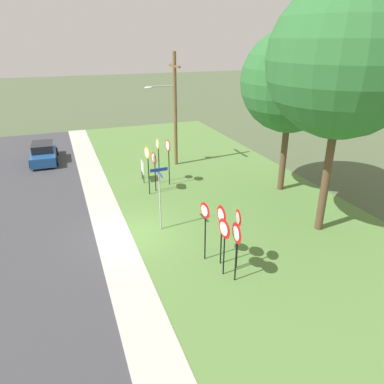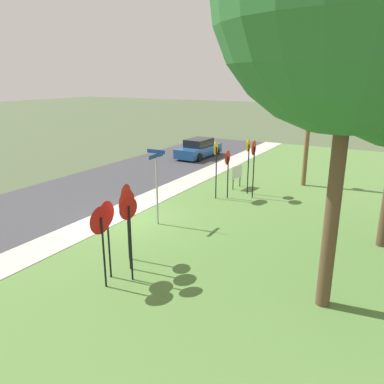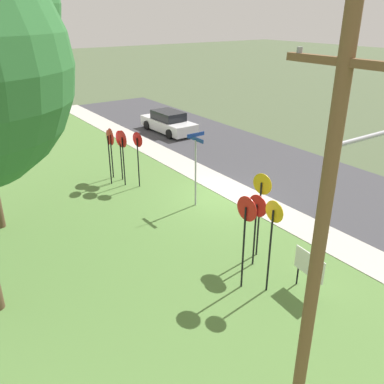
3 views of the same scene
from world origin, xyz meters
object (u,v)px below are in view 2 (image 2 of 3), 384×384
street_name_post (157,181)px  utility_pole (307,109)px  notice_board (237,173)px  stop_sign_near_right (228,164)px  stop_sign_far_center (216,157)px  yield_sign_far_right (129,219)px  stop_sign_far_left (254,157)px  parked_hatchback_near (199,149)px  stop_sign_near_left (248,155)px  yield_sign_near_left (127,210)px  yield_sign_center (101,227)px  yield_sign_near_right (126,204)px  yield_sign_far_left (106,221)px

street_name_post → utility_pole: bearing=156.6°
utility_pole → notice_board: (2.36, -2.85, -3.31)m
stop_sign_near_right → stop_sign_far_center: bearing=-59.3°
yield_sign_far_right → stop_sign_far_left: bearing=-171.7°
notice_board → parked_hatchback_near: bearing=-132.3°
stop_sign_near_right → street_name_post: bearing=-17.3°
stop_sign_near_left → yield_sign_near_left: stop_sign_near_left is taller
yield_sign_near_left → notice_board: (-10.08, -0.73, -1.10)m
yield_sign_near_left → yield_sign_far_right: bearing=41.4°
stop_sign_near_left → yield_sign_center: size_ratio=1.16×
yield_sign_near_left → street_name_post: size_ratio=0.84×
stop_sign_far_center → yield_sign_center: 9.08m
stop_sign_near_left → parked_hatchback_near: bearing=-138.4°
stop_sign_near_left → utility_pole: bearing=145.3°
stop_sign_far_left → parked_hatchback_near: 10.67m
stop_sign_far_left → yield_sign_near_left: 8.88m
stop_sign_near_left → stop_sign_near_right: size_ratio=1.18×
stop_sign_near_right → yield_sign_far_right: 8.73m
yield_sign_near_left → yield_sign_near_right: yield_sign_near_left is taller
yield_sign_near_right → yield_sign_far_left: 1.25m
stop_sign_far_left → parked_hatchback_near: size_ratio=0.65×
yield_sign_center → utility_pole: size_ratio=0.32×
stop_sign_near_left → yield_sign_near_right: 8.89m
stop_sign_far_center → yield_sign_far_right: bearing=-1.5°
yield_sign_far_right → utility_pole: size_ratio=0.34×
yield_sign_far_left → stop_sign_far_center: bearing=177.9°
stop_sign_near_left → street_name_post: size_ratio=0.92×
utility_pole → stop_sign_far_left: bearing=-22.7°
utility_pole → stop_sign_far_center: bearing=-33.4°
yield_sign_near_right → stop_sign_near_left: bearing=165.3°
stop_sign_near_right → notice_board: stop_sign_near_right is taller
stop_sign_near_left → stop_sign_far_center: bearing=-35.8°
stop_sign_far_left → utility_pole: size_ratio=0.38×
stop_sign_far_center → yield_sign_far_right: 8.45m
stop_sign_far_left → parked_hatchback_near: bearing=-141.0°
yield_sign_far_right → stop_sign_near_left: bearing=-168.9°
yield_sign_near_left → yield_sign_far_left: bearing=-17.9°
utility_pole → stop_sign_near_right: bearing=-31.0°
stop_sign_near_right → notice_board: (-1.89, -0.29, -0.89)m
yield_sign_far_right → street_name_post: (-4.09, -1.88, -0.08)m
stop_sign_near_right → yield_sign_far_left: bearing=-3.7°
yield_sign_near_left → utility_pole: bearing=168.6°
stop_sign_near_left → yield_sign_far_left: (10.09, -0.34, -0.21)m
yield_sign_near_left → notice_board: size_ratio=2.06×
yield_sign_center → yield_sign_far_left: bearing=-150.2°
yield_sign_center → parked_hatchback_near: 19.00m
yield_sign_near_right → street_name_post: bearing=-173.5°
stop_sign_near_right → street_name_post: (4.59, -0.98, 0.09)m
stop_sign_near_left → yield_sign_near_left: (9.40, -0.14, -0.06)m
parked_hatchback_near → notice_board: bearing=43.7°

